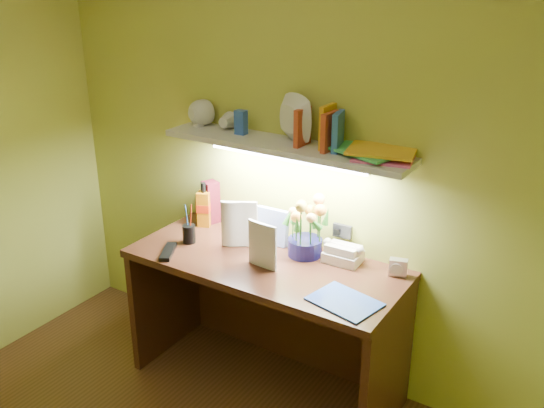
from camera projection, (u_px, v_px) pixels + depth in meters
The scene contains 13 objects.
desk at pixel (265, 325), 3.15m from camera, with size 1.40×0.60×0.75m, color #341A0E.
flower_bouquet at pixel (305, 227), 3.02m from camera, with size 0.19×0.19×0.31m, color #110F3E, non-canonical shape.
telephone at pixel (343, 252), 2.99m from camera, with size 0.18×0.13×0.11m, color #EEE2C7, non-canonical shape.
desk_clock at pixel (398, 267), 2.86m from camera, with size 0.08×0.04×0.08m, color silver.
whisky_bottle at pixel (204, 204), 3.37m from camera, with size 0.07×0.07×0.26m, color #A45906, non-canonical shape.
whisky_box at pixel (211, 202), 3.42m from camera, with size 0.08×0.08×0.24m, color #4F0E19.
pen_cup at pixel (189, 228), 3.18m from camera, with size 0.07×0.07×0.17m, color black.
art_card at pixel (271, 226), 3.17m from camera, with size 0.19×0.04×0.19m, color silver, non-canonical shape.
tv_remote at pixel (168, 252), 3.08m from camera, with size 0.05×0.19×0.02m, color black.
blue_folder at pixel (345, 302), 2.65m from camera, with size 0.29×0.21×0.01m, color blue.
desk_book_a at pixel (221, 224), 3.12m from camera, with size 0.19×0.02×0.25m, color silver.
desk_book_b at pixel (249, 240), 2.96m from camera, with size 0.17×0.02×0.23m, color silver.
wall_shelf at pixel (286, 139), 2.93m from camera, with size 1.32×0.36×0.24m.
Camera 1 is at (1.47, -1.05, 2.14)m, focal length 40.00 mm.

